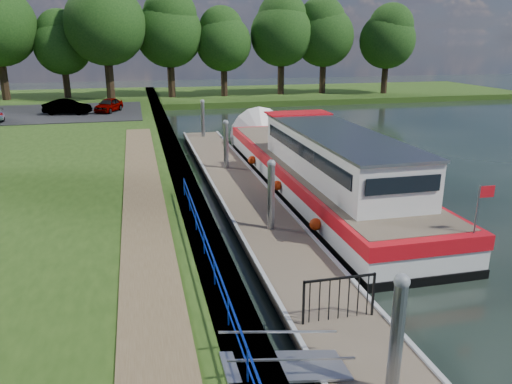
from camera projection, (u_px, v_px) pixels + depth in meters
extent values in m
cube|color=#473D2D|center=(183.00, 184.00, 23.52)|extent=(1.10, 90.00, 0.78)
cube|color=#244012|center=(273.00, 94.00, 61.15)|extent=(60.00, 18.00, 0.60)
cube|color=brown|center=(146.00, 233.00, 16.49)|extent=(1.60, 40.00, 0.05)
cube|color=black|center=(58.00, 113.00, 42.87)|extent=(14.00, 12.00, 0.06)
cube|color=#0C2DBF|center=(221.00, 277.00, 12.01)|extent=(0.04, 18.00, 0.04)
cube|color=#0C2DBF|center=(221.00, 290.00, 12.12)|extent=(0.03, 18.00, 0.03)
cylinder|color=#0C2DBF|center=(248.00, 365.00, 9.33)|extent=(0.04, 0.04, 0.72)
cylinder|color=#0C2DBF|center=(228.00, 311.00, 11.18)|extent=(0.04, 0.04, 0.72)
cylinder|color=#0C2DBF|center=(214.00, 272.00, 13.04)|extent=(0.04, 0.04, 0.72)
cylinder|color=#0C2DBF|center=(204.00, 243.00, 14.90)|extent=(0.04, 0.04, 0.72)
cylinder|color=#0C2DBF|center=(196.00, 220.00, 16.76)|extent=(0.04, 0.04, 0.72)
cylinder|color=#0C2DBF|center=(189.00, 202.00, 18.61)|extent=(0.04, 0.04, 0.72)
cylinder|color=#0C2DBF|center=(184.00, 187.00, 20.47)|extent=(0.04, 0.04, 0.72)
cube|color=brown|center=(244.00, 195.00, 22.27)|extent=(2.50, 30.00, 0.24)
cube|color=#9EA0A3|center=(358.00, 361.00, 11.19)|extent=(2.30, 5.00, 0.30)
cube|color=#9EA0A3|center=(267.00, 232.00, 18.62)|extent=(2.30, 5.00, 0.30)
cube|color=#9EA0A3|center=(228.00, 176.00, 26.05)|extent=(2.30, 5.00, 0.30)
cube|color=#9EA0A3|center=(207.00, 146.00, 33.48)|extent=(2.30, 5.00, 0.30)
cube|color=#9EA0A3|center=(270.00, 190.00, 22.49)|extent=(0.12, 30.00, 0.06)
cube|color=#9EA0A3|center=(218.00, 193.00, 21.96)|extent=(0.12, 30.00, 0.06)
cylinder|color=gray|center=(394.00, 362.00, 9.49)|extent=(0.26, 0.26, 3.40)
sphere|color=gray|center=(402.00, 281.00, 8.98)|extent=(0.30, 0.30, 0.30)
cylinder|color=gray|center=(271.00, 210.00, 17.84)|extent=(0.26, 0.26, 3.40)
sphere|color=gray|center=(271.00, 164.00, 17.34)|extent=(0.30, 0.30, 0.30)
cylinder|color=gray|center=(226.00, 155.00, 26.20)|extent=(0.26, 0.26, 3.40)
sphere|color=gray|center=(226.00, 123.00, 25.70)|extent=(0.30, 0.30, 0.30)
cylinder|color=gray|center=(203.00, 126.00, 34.56)|extent=(0.26, 0.26, 3.40)
sphere|color=gray|center=(202.00, 102.00, 34.05)|extent=(0.30, 0.30, 0.30)
cube|color=#A5A8AD|center=(286.00, 366.00, 10.15)|extent=(2.58, 1.00, 0.43)
cube|color=#A5A8AD|center=(293.00, 359.00, 9.56)|extent=(2.58, 0.04, 0.41)
cube|color=#A5A8AD|center=(279.00, 332.00, 10.45)|extent=(2.58, 0.04, 0.41)
cube|color=black|center=(304.00, 303.00, 11.83)|extent=(0.05, 0.05, 1.15)
cube|color=black|center=(373.00, 294.00, 12.23)|extent=(0.05, 0.05, 1.15)
cube|color=black|center=(340.00, 278.00, 11.87)|extent=(1.85, 0.05, 0.05)
cube|color=black|center=(310.00, 302.00, 11.86)|extent=(0.02, 0.02, 1.10)
cube|color=black|center=(319.00, 301.00, 11.92)|extent=(0.02, 0.02, 1.10)
cube|color=black|center=(329.00, 300.00, 11.97)|extent=(0.02, 0.02, 1.10)
cube|color=black|center=(339.00, 298.00, 12.03)|extent=(0.02, 0.02, 1.10)
cube|color=black|center=(349.00, 297.00, 12.09)|extent=(0.02, 0.02, 1.10)
cube|color=black|center=(358.00, 296.00, 12.14)|extent=(0.02, 0.02, 1.10)
cube|color=black|center=(368.00, 295.00, 12.20)|extent=(0.02, 0.02, 1.10)
cube|color=black|center=(314.00, 189.00, 23.95)|extent=(4.00, 20.00, 0.55)
cube|color=silver|center=(314.00, 177.00, 23.77)|extent=(3.96, 19.90, 0.65)
cube|color=red|center=(315.00, 166.00, 23.61)|extent=(4.04, 20.00, 0.48)
cube|color=brown|center=(315.00, 161.00, 23.54)|extent=(3.68, 19.20, 0.04)
cone|color=silver|center=(261.00, 138.00, 33.45)|extent=(4.00, 1.50, 4.00)
cube|color=silver|center=(336.00, 154.00, 20.95)|extent=(3.00, 11.00, 1.75)
cube|color=gray|center=(337.00, 133.00, 20.68)|extent=(3.10, 11.20, 0.10)
cube|color=black|center=(302.00, 150.00, 20.54)|extent=(0.04, 10.00, 0.55)
cube|color=black|center=(370.00, 147.00, 21.22)|extent=(0.04, 10.00, 0.55)
cube|color=black|center=(296.00, 126.00, 26.03)|extent=(2.60, 0.04, 0.55)
cube|color=black|center=(404.00, 185.00, 15.73)|extent=(2.60, 0.04, 0.55)
cube|color=red|center=(298.00, 113.00, 25.48)|extent=(3.20, 1.60, 0.06)
cylinder|color=gray|center=(477.00, 210.00, 14.65)|extent=(0.05, 0.05, 1.50)
cube|color=red|center=(487.00, 192.00, 14.54)|extent=(0.50, 0.02, 0.35)
sphere|color=red|center=(316.00, 224.00, 17.72)|extent=(0.44, 0.44, 0.44)
sphere|color=red|center=(277.00, 185.00, 22.36)|extent=(0.44, 0.44, 0.44)
sphere|color=red|center=(252.00, 160.00, 27.01)|extent=(0.44, 0.44, 0.44)
imported|color=#594C47|center=(344.00, 179.00, 17.24)|extent=(0.45, 0.65, 1.72)
cylinder|color=#332316|center=(4.00, 81.00, 51.41)|extent=(0.83, 0.83, 4.21)
cylinder|color=#332316|center=(67.00, 85.00, 53.39)|extent=(0.70, 0.70, 3.10)
sphere|color=#15330F|center=(62.00, 46.00, 52.21)|extent=(5.85, 5.85, 5.85)
sphere|color=#15330F|center=(59.00, 32.00, 51.89)|extent=(4.65, 4.65, 4.65)
cylinder|color=#332316|center=(110.00, 80.00, 51.91)|extent=(0.84, 0.84, 4.29)
sphere|color=#15330F|center=(105.00, 25.00, 50.28)|extent=(8.10, 8.10, 8.10)
sphere|color=#15330F|center=(104.00, 3.00, 49.83)|extent=(6.44, 6.44, 6.44)
cylinder|color=#332316|center=(171.00, 80.00, 55.27)|extent=(0.79, 0.79, 3.83)
sphere|color=#15330F|center=(169.00, 33.00, 53.82)|extent=(7.24, 7.24, 7.24)
sphere|color=#15330F|center=(170.00, 15.00, 53.11)|extent=(5.75, 5.75, 5.75)
cylinder|color=#332316|center=(224.00, 81.00, 56.43)|extent=(0.72, 0.72, 3.26)
sphere|color=#15330F|center=(224.00, 43.00, 55.19)|extent=(6.16, 6.16, 6.16)
sphere|color=#15330F|center=(221.00, 28.00, 54.92)|extent=(4.89, 4.89, 4.89)
cylinder|color=#332316|center=(281.00, 78.00, 58.13)|extent=(0.78, 0.78, 3.77)
sphere|color=#15330F|center=(281.00, 35.00, 56.69)|extent=(7.13, 7.13, 7.13)
sphere|color=#15330F|center=(282.00, 18.00, 56.42)|extent=(5.66, 5.66, 5.66)
cylinder|color=#332316|center=(323.00, 78.00, 59.31)|extent=(0.77, 0.77, 3.65)
sphere|color=#15330F|center=(324.00, 37.00, 57.93)|extent=(6.89, 6.89, 6.89)
sphere|color=#15330F|center=(322.00, 21.00, 57.35)|extent=(5.47, 5.47, 5.47)
cylinder|color=#332316|center=(384.00, 79.00, 59.19)|extent=(0.74, 0.74, 3.41)
sphere|color=#15330F|center=(387.00, 40.00, 57.90)|extent=(6.43, 6.43, 6.43)
sphere|color=#15330F|center=(391.00, 26.00, 57.27)|extent=(5.11, 5.11, 5.11)
imported|color=#999999|center=(109.00, 105.00, 42.99)|extent=(2.63, 3.72, 1.18)
imported|color=#999999|center=(67.00, 107.00, 41.58)|extent=(3.97, 2.03, 1.25)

